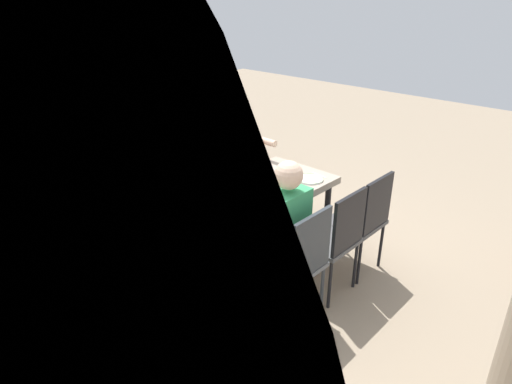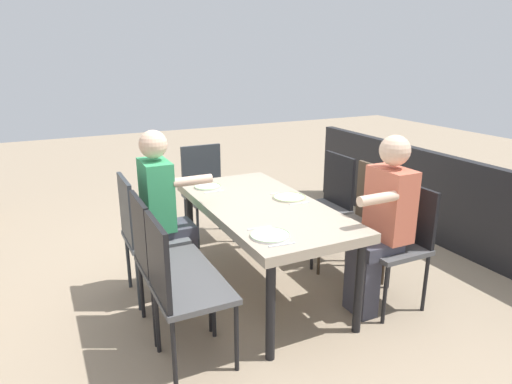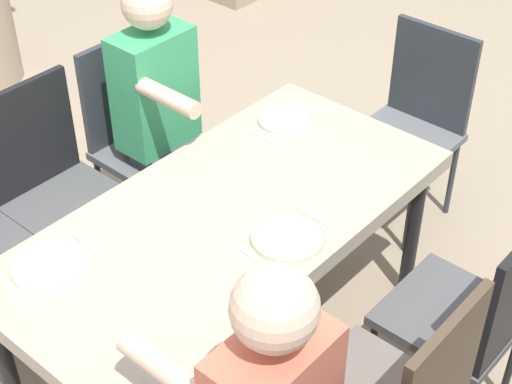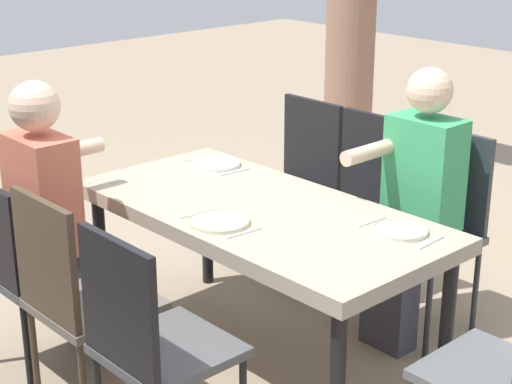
{
  "view_description": "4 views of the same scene",
  "coord_description": "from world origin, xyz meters",
  "px_view_note": "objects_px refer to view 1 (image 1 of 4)",
  "views": [
    {
      "loc": [
        2.57,
        2.52,
        2.39
      ],
      "look_at": [
        0.0,
        0.1,
        0.77
      ],
      "focal_mm": 31.12,
      "sensor_mm": 36.0,
      "label": 1
    },
    {
      "loc": [
        -2.91,
        1.47,
        1.85
      ],
      "look_at": [
        0.11,
        -0.0,
        0.8
      ],
      "focal_mm": 31.69,
      "sensor_mm": 36.0,
      "label": 2
    },
    {
      "loc": [
        -1.59,
        -1.52,
        2.52
      ],
      "look_at": [
        0.05,
        -0.1,
        0.86
      ],
      "focal_mm": 56.03,
      "sensor_mm": 36.0,
      "label": 3
    },
    {
      "loc": [
        2.51,
        -2.33,
        2.03
      ],
      "look_at": [
        -0.08,
        0.05,
        0.78
      ],
      "focal_mm": 58.9,
      "sensor_mm": 36.0,
      "label": 4
    }
  ],
  "objects_px": {
    "diner_woman_green": "(280,234)",
    "diner_man_white": "(244,160)",
    "chair_mid_north": "(335,236)",
    "plate_1": "(226,184)",
    "chair_east_north": "(298,260)",
    "plate_2": "(215,222)",
    "dining_table": "(248,198)",
    "chair_mid_south": "(201,180)",
    "chair_west_south": "(232,171)",
    "chair_west_north": "(364,217)",
    "plate_0": "(310,179)",
    "chair_head_east": "(124,272)",
    "chair_east_south": "(163,195)"
  },
  "relations": [
    {
      "from": "chair_mid_south",
      "to": "chair_east_south",
      "type": "distance_m",
      "value": 0.49
    },
    {
      "from": "chair_west_south",
      "to": "diner_man_white",
      "type": "bearing_deg",
      "value": 90.9
    },
    {
      "from": "chair_mid_north",
      "to": "diner_woman_green",
      "type": "height_order",
      "value": "diner_woman_green"
    },
    {
      "from": "dining_table",
      "to": "plate_1",
      "type": "height_order",
      "value": "plate_1"
    },
    {
      "from": "chair_mid_south",
      "to": "chair_east_north",
      "type": "bearing_deg",
      "value": 73.82
    },
    {
      "from": "chair_head_east",
      "to": "dining_table",
      "type": "bearing_deg",
      "value": 180.0
    },
    {
      "from": "dining_table",
      "to": "chair_west_north",
      "type": "distance_m",
      "value": 1.04
    },
    {
      "from": "chair_mid_south",
      "to": "chair_west_north",
      "type": "bearing_deg",
      "value": 104.81
    },
    {
      "from": "dining_table",
      "to": "chair_east_north",
      "type": "distance_m",
      "value": 0.91
    },
    {
      "from": "chair_mid_south",
      "to": "diner_woman_green",
      "type": "height_order",
      "value": "diner_woman_green"
    },
    {
      "from": "plate_0",
      "to": "plate_2",
      "type": "relative_size",
      "value": 1.12
    },
    {
      "from": "chair_mid_north",
      "to": "chair_east_north",
      "type": "bearing_deg",
      "value": 0.06
    },
    {
      "from": "dining_table",
      "to": "diner_woman_green",
      "type": "height_order",
      "value": "diner_woman_green"
    },
    {
      "from": "dining_table",
      "to": "plate_1",
      "type": "distance_m",
      "value": 0.27
    },
    {
      "from": "chair_head_east",
      "to": "plate_2",
      "type": "height_order",
      "value": "chair_head_east"
    },
    {
      "from": "chair_mid_north",
      "to": "diner_man_white",
      "type": "bearing_deg",
      "value": -106.69
    },
    {
      "from": "chair_west_south",
      "to": "diner_woman_green",
      "type": "xyz_separation_m",
      "value": [
        0.93,
        1.5,
        0.17
      ]
    },
    {
      "from": "chair_east_north",
      "to": "chair_mid_north",
      "type": "bearing_deg",
      "value": -179.94
    },
    {
      "from": "chair_mid_north",
      "to": "chair_head_east",
      "type": "distance_m",
      "value": 1.67
    },
    {
      "from": "diner_man_white",
      "to": "chair_east_north",
      "type": "bearing_deg",
      "value": 57.92
    },
    {
      "from": "diner_man_white",
      "to": "plate_1",
      "type": "xyz_separation_m",
      "value": [
        0.63,
        0.4,
        0.04
      ]
    },
    {
      "from": "diner_woman_green",
      "to": "diner_man_white",
      "type": "bearing_deg",
      "value": -125.4
    },
    {
      "from": "chair_mid_south",
      "to": "plate_0",
      "type": "height_order",
      "value": "chair_mid_south"
    },
    {
      "from": "plate_1",
      "to": "diner_man_white",
      "type": "bearing_deg",
      "value": -147.76
    },
    {
      "from": "chair_west_south",
      "to": "plate_1",
      "type": "xyz_separation_m",
      "value": [
        0.63,
        0.58,
        0.21
      ]
    },
    {
      "from": "chair_mid_north",
      "to": "plate_1",
      "type": "relative_size",
      "value": 3.74
    },
    {
      "from": "chair_mid_north",
      "to": "plate_2",
      "type": "xyz_separation_m",
      "value": [
        0.75,
        -0.62,
        0.2
      ]
    },
    {
      "from": "dining_table",
      "to": "diner_woman_green",
      "type": "bearing_deg",
      "value": 63.26
    },
    {
      "from": "chair_west_north",
      "to": "chair_mid_south",
      "type": "bearing_deg",
      "value": -75.19
    },
    {
      "from": "dining_table",
      "to": "chair_east_north",
      "type": "height_order",
      "value": "chair_east_north"
    },
    {
      "from": "chair_mid_south",
      "to": "plate_0",
      "type": "relative_size",
      "value": 3.82
    },
    {
      "from": "plate_2",
      "to": "dining_table",
      "type": "bearing_deg",
      "value": -159.5
    },
    {
      "from": "chair_west_north",
      "to": "chair_mid_south",
      "type": "height_order",
      "value": "chair_mid_south"
    },
    {
      "from": "chair_mid_south",
      "to": "plate_1",
      "type": "distance_m",
      "value": 0.64
    },
    {
      "from": "chair_mid_north",
      "to": "plate_2",
      "type": "height_order",
      "value": "chair_mid_north"
    },
    {
      "from": "chair_east_north",
      "to": "chair_west_south",
      "type": "bearing_deg",
      "value": -119.09
    },
    {
      "from": "chair_mid_north",
      "to": "diner_man_white",
      "type": "distance_m",
      "value": 1.57
    },
    {
      "from": "diner_man_white",
      "to": "chair_mid_north",
      "type": "bearing_deg",
      "value": 73.31
    },
    {
      "from": "chair_east_south",
      "to": "plate_1",
      "type": "height_order",
      "value": "chair_east_south"
    },
    {
      "from": "chair_west_south",
      "to": "diner_man_white",
      "type": "height_order",
      "value": "diner_man_white"
    },
    {
      "from": "chair_west_north",
      "to": "chair_head_east",
      "type": "relative_size",
      "value": 1.02
    },
    {
      "from": "chair_east_south",
      "to": "plate_0",
      "type": "relative_size",
      "value": 3.78
    },
    {
      "from": "chair_west_north",
      "to": "chair_mid_north",
      "type": "xyz_separation_m",
      "value": [
        0.44,
        0.0,
        -0.0
      ]
    },
    {
      "from": "chair_mid_north",
      "to": "chair_head_east",
      "type": "bearing_deg",
      "value": -30.3
    },
    {
      "from": "chair_west_south",
      "to": "plate_2",
      "type": "height_order",
      "value": "chair_west_south"
    },
    {
      "from": "chair_east_south",
      "to": "diner_man_white",
      "type": "bearing_deg",
      "value": 168.59
    },
    {
      "from": "chair_west_north",
      "to": "dining_table",
      "type": "bearing_deg",
      "value": -54.61
    },
    {
      "from": "chair_west_north",
      "to": "chair_head_east",
      "type": "bearing_deg",
      "value": -24.05
    },
    {
      "from": "plate_1",
      "to": "plate_2",
      "type": "bearing_deg",
      "value": 40.11
    },
    {
      "from": "chair_head_east",
      "to": "diner_woman_green",
      "type": "xyz_separation_m",
      "value": [
        -0.95,
        0.66,
        0.17
      ]
    }
  ]
}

